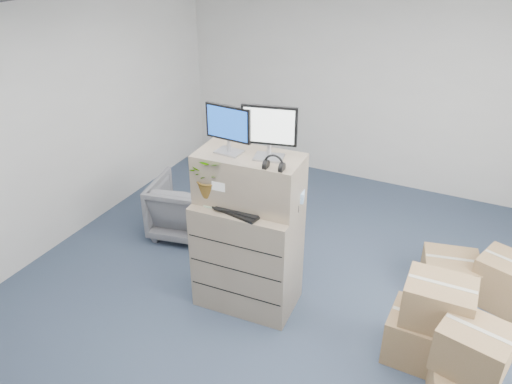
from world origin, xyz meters
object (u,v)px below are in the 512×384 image
Objects in this scene: filing_cabinet_lower at (248,255)px; monitor_right at (269,129)px; water_bottle at (259,192)px; office_chair at (186,204)px; keyboard at (238,211)px; monitor_left at (228,127)px; potted_plant at (211,182)px.

monitor_right is at bearing 17.12° from filing_cabinet_lower.
office_chair is (-1.38, 0.78, -0.89)m from water_bottle.
monitor_left is at bearing 146.60° from keyboard.
potted_plant reaches higher than keyboard.
monitor_right is 1.02× the size of keyboard.
keyboard reaches higher than office_chair.
monitor_left is at bearing -176.85° from water_bottle.
filing_cabinet_lower is at bearing -162.25° from water_bottle.
keyboard is (-0.20, -0.22, -0.75)m from monitor_right.
water_bottle is (0.13, 0.19, 0.13)m from keyboard.
monitor_right reaches higher than monitor_left.
potted_plant is at bearing -172.14° from monitor_right.
filing_cabinet_lower is at bearing 20.59° from potted_plant.
water_bottle is at bearing -169.34° from monitor_right.
filing_cabinet_lower is 0.60m from keyboard.
keyboard is (-0.02, -0.15, 0.58)m from filing_cabinet_lower.
office_chair is (-1.25, 0.97, -0.75)m from keyboard.
office_chair is (-0.96, 0.93, -0.97)m from potted_plant.
filing_cabinet_lower is 1.32m from monitor_left.
keyboard is at bearing -124.56° from water_bottle.
potted_plant is (-0.31, -0.12, 0.80)m from filing_cabinet_lower.
monitor_left reaches higher than office_chair.
water_bottle is at bearing 139.42° from office_chair.
water_bottle is (0.30, 0.02, -0.59)m from monitor_left.
office_chair is at bearing 135.82° from potted_plant.
filing_cabinet_lower is at bearing 136.21° from office_chair.
keyboard is at bearing 131.25° from office_chair.
monitor_left is 2.00m from office_chair.
keyboard is 1.15× the size of potted_plant.
potted_plant reaches higher than filing_cabinet_lower.
office_chair is at bearing 147.34° from monitor_left.
keyboard is at bearing -145.63° from monitor_right.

